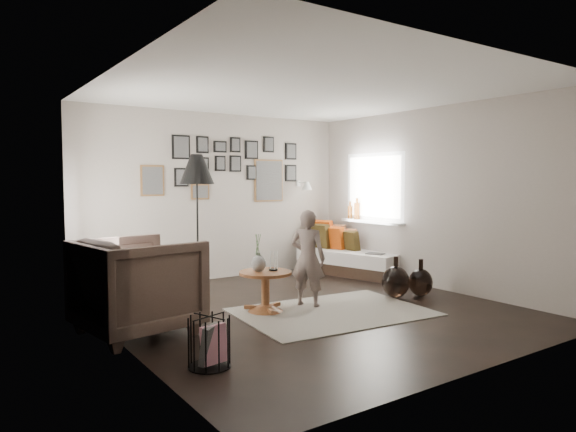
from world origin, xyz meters
TOP-DOWN VIEW (x-y plane):
  - ground at (0.00, 0.00)m, footprint 4.80×4.80m
  - wall_back at (0.00, 2.40)m, footprint 4.50×0.00m
  - wall_front at (0.00, -2.40)m, footprint 4.50×0.00m
  - wall_left at (-2.25, 0.00)m, footprint 0.00×4.80m
  - wall_right at (2.25, 0.00)m, footprint 0.00×4.80m
  - ceiling at (0.00, 0.00)m, footprint 4.80×4.80m
  - door_left at (-2.23, 1.20)m, footprint 0.00×2.14m
  - window_right at (2.18, 1.34)m, footprint 0.15×1.32m
  - gallery_wall at (0.29, 2.38)m, footprint 2.74×0.03m
  - wall_sconce at (1.55, 2.13)m, footprint 0.18×0.36m
  - rug at (0.15, -0.28)m, footprint 2.30×1.72m
  - pedestal_table at (-0.49, 0.19)m, footprint 0.62×0.62m
  - vase at (-0.57, 0.21)m, footprint 0.18×0.18m
  - candles at (-0.38, 0.19)m, footprint 0.11×0.11m
  - daybed at (2.00, 1.56)m, footprint 1.18×1.90m
  - magazine_on_daybed at (2.00, 0.92)m, footprint 0.29×0.32m
  - armchair at (-2.00, 0.19)m, footprint 1.23×1.20m
  - armchair_cushion at (-2.00, 0.24)m, footprint 0.50×0.51m
  - floor_lamp at (-0.90, 1.17)m, footprint 0.44×0.44m
  - magazine_basket at (-1.81, -1.06)m, footprint 0.43×0.43m
  - demijohn_large at (1.33, -0.16)m, footprint 0.37×0.37m
  - demijohn_small at (1.68, -0.28)m, footprint 0.32×0.32m
  - child at (0.09, 0.13)m, footprint 0.48×0.52m

SIDE VIEW (x-z plane):
  - ground at x=0.00m, z-range 0.00..0.00m
  - rug at x=0.15m, z-range 0.00..0.01m
  - demijohn_small at x=1.68m, z-range -0.06..0.44m
  - magazine_basket at x=-1.81m, z-range 0.00..0.42m
  - demijohn_large at x=1.33m, z-range -0.06..0.49m
  - pedestal_table at x=-0.49m, z-range -0.02..0.47m
  - daybed at x=2.00m, z-range -0.15..0.71m
  - magazine_on_daybed at x=2.00m, z-range 0.40..0.41m
  - armchair_cushion at x=-2.00m, z-range 0.38..0.58m
  - armchair at x=-2.00m, z-range 0.00..0.99m
  - candles at x=-0.38m, z-range 0.48..0.71m
  - child at x=0.09m, z-range 0.00..1.20m
  - vase at x=-0.57m, z-range 0.40..0.84m
  - window_right at x=2.18m, z-range 0.28..1.58m
  - door_left at x=-2.23m, z-range -0.02..2.12m
  - wall_back at x=0.00m, z-range -0.95..3.55m
  - wall_front at x=0.00m, z-range -0.95..3.55m
  - wall_left at x=-2.25m, z-range -1.10..3.70m
  - wall_right at x=2.25m, z-range -1.10..3.70m
  - wall_sconce at x=1.55m, z-range 1.38..1.54m
  - floor_lamp at x=-0.90m, z-range 0.68..2.57m
  - gallery_wall at x=0.29m, z-range 1.20..2.28m
  - ceiling at x=0.00m, z-range 2.60..2.60m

